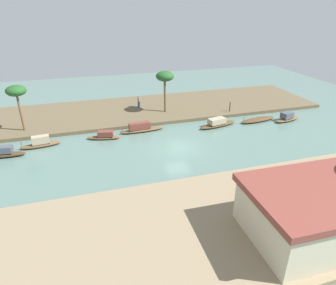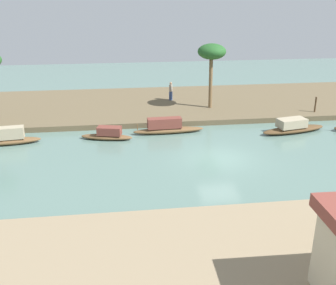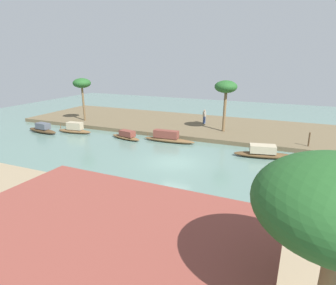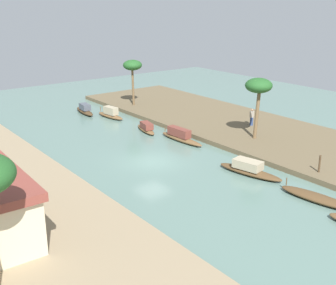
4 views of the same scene
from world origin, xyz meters
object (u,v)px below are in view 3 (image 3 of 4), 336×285
(sampan_open_hull, at_px, (43,129))
(person_on_near_bank, at_px, (204,117))
(sampan_foreground, at_px, (126,136))
(sampan_upstream_small, at_px, (168,138))
(sampan_near_left_bank, at_px, (264,153))
(palm_tree_left_far, at_px, (82,84))
(sampan_with_tall_canopy, at_px, (75,129))
(palm_tree_left_near, at_px, (226,88))
(riverside_building, at_px, (106,279))
(mooring_post, at_px, (309,139))

(sampan_open_hull, distance_m, person_on_near_bank, 18.56)
(sampan_foreground, distance_m, sampan_upstream_small, 4.39)
(sampan_foreground, height_order, sampan_near_left_bank, sampan_near_left_bank)
(sampan_near_left_bank, height_order, person_on_near_bank, person_on_near_bank)
(sampan_open_hull, distance_m, palm_tree_left_far, 7.36)
(person_on_near_bank, bearing_deg, palm_tree_left_far, 133.17)
(sampan_with_tall_canopy, bearing_deg, palm_tree_left_far, -71.08)
(palm_tree_left_far, bearing_deg, sampan_upstream_small, 165.13)
(sampan_with_tall_canopy, distance_m, sampan_foreground, 6.58)
(sampan_with_tall_canopy, bearing_deg, sampan_near_left_bank, 172.74)
(sampan_foreground, relative_size, palm_tree_left_near, 0.70)
(sampan_foreground, xyz_separation_m, person_on_near_bank, (-5.66, -8.63, 0.80))
(sampan_with_tall_canopy, height_order, sampan_near_left_bank, sampan_with_tall_canopy)
(sampan_with_tall_canopy, relative_size, riverside_building, 0.46)
(sampan_with_tall_canopy, relative_size, mooring_post, 3.23)
(palm_tree_left_near, bearing_deg, person_on_near_bank, -42.64)
(sampan_foreground, bearing_deg, palm_tree_left_near, -133.00)
(palm_tree_left_far, bearing_deg, sampan_open_hull, 77.40)
(sampan_with_tall_canopy, relative_size, person_on_near_bank, 2.48)
(sampan_upstream_small, distance_m, mooring_post, 12.93)
(palm_tree_left_far, bearing_deg, sampan_foreground, 154.02)
(mooring_post, bearing_deg, sampan_upstream_small, 11.16)
(sampan_upstream_small, height_order, riverside_building, riverside_building)
(sampan_upstream_small, height_order, palm_tree_left_far, palm_tree_left_far)
(palm_tree_left_near, bearing_deg, mooring_post, 162.76)
(sampan_upstream_small, bearing_deg, mooring_post, -171.35)
(sampan_upstream_small, bearing_deg, person_on_near_bank, -102.20)
(sampan_foreground, distance_m, mooring_post, 17.32)
(sampan_with_tall_canopy, bearing_deg, sampan_open_hull, 15.68)
(sampan_foreground, relative_size, sampan_near_left_bank, 0.72)
(mooring_post, height_order, riverside_building, riverside_building)
(sampan_open_hull, distance_m, sampan_upstream_small, 14.40)
(sampan_open_hull, bearing_deg, riverside_building, 146.14)
(sampan_open_hull, height_order, riverside_building, riverside_building)
(mooring_post, distance_m, riverside_building, 23.29)
(sampan_with_tall_canopy, bearing_deg, sampan_foreground, 173.97)
(sampan_open_hull, xyz_separation_m, palm_tree_left_near, (-18.59, -7.30, 4.59))
(palm_tree_left_near, relative_size, riverside_building, 0.61)
(sampan_foreground, bearing_deg, mooring_post, -156.04)
(sampan_foreground, bearing_deg, sampan_upstream_small, -156.84)
(person_on_near_bank, bearing_deg, sampan_foreground, 172.73)
(sampan_with_tall_canopy, height_order, person_on_near_bank, person_on_near_bank)
(sampan_open_hull, height_order, palm_tree_left_near, palm_tree_left_near)
(mooring_post, bearing_deg, sampan_foreground, 10.89)
(mooring_post, relative_size, palm_tree_left_far, 0.24)
(person_on_near_bank, height_order, palm_tree_left_near, palm_tree_left_near)
(person_on_near_bank, xyz_separation_m, riverside_building, (-5.51, 27.89, 0.96))
(sampan_upstream_small, relative_size, palm_tree_left_far, 1.01)
(sampan_with_tall_canopy, distance_m, person_on_near_bank, 15.04)
(riverside_building, bearing_deg, sampan_near_left_bank, -95.78)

